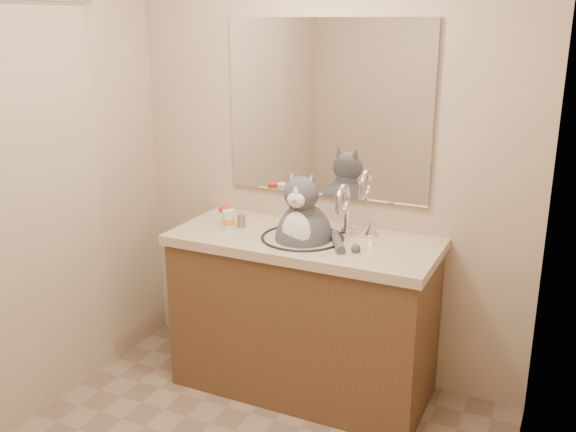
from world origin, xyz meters
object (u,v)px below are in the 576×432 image
at_px(pill_bottle_redcap, 225,216).
at_px(pill_bottle_orange, 229,220).
at_px(cat, 303,235).
at_px(grey_canister, 241,221).

bearing_deg(pill_bottle_redcap, pill_bottle_orange, -37.06).
height_order(cat, grey_canister, cat).
xyz_separation_m(cat, grey_canister, (-0.37, 0.04, 0.01)).
relative_size(cat, grey_canister, 8.31).
height_order(pill_bottle_redcap, pill_bottle_orange, pill_bottle_redcap).
xyz_separation_m(cat, pill_bottle_orange, (-0.41, -0.02, 0.03)).
relative_size(pill_bottle_redcap, grey_canister, 1.56).
bearing_deg(grey_canister, cat, -5.85).
bearing_deg(pill_bottle_orange, cat, 2.38).
xyz_separation_m(pill_bottle_redcap, grey_canister, (0.08, 0.02, -0.02)).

